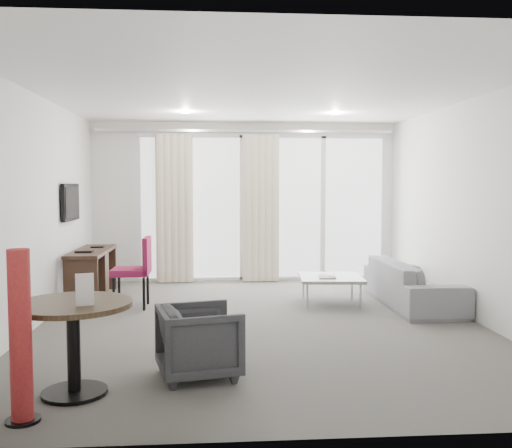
{
  "coord_description": "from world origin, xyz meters",
  "views": [
    {
      "loc": [
        -0.53,
        -6.42,
        1.59
      ],
      "look_at": [
        0.0,
        0.6,
        1.1
      ],
      "focal_mm": 40.0,
      "sensor_mm": 36.0,
      "label": 1
    }
  ],
  "objects": [
    {
      "name": "floor",
      "position": [
        0.0,
        0.0,
        0.0
      ],
      "size": [
        5.0,
        6.0,
        0.0
      ],
      "primitive_type": "cube",
      "color": "#56544E",
      "rests_on": "ground"
    },
    {
      "name": "ceiling",
      "position": [
        0.0,
        0.0,
        2.6
      ],
      "size": [
        5.0,
        6.0,
        0.0
      ],
      "primitive_type": "cube",
      "color": "white",
      "rests_on": "ground"
    },
    {
      "name": "wall_left",
      "position": [
        -2.5,
        0.0,
        1.3
      ],
      "size": [
        0.0,
        6.0,
        2.6
      ],
      "primitive_type": "cube",
      "color": "silver",
      "rests_on": "ground"
    },
    {
      "name": "wall_right",
      "position": [
        2.5,
        0.0,
        1.3
      ],
      "size": [
        0.0,
        6.0,
        2.6
      ],
      "primitive_type": "cube",
      "color": "silver",
      "rests_on": "ground"
    },
    {
      "name": "wall_front",
      "position": [
        0.0,
        -3.0,
        1.3
      ],
      "size": [
        5.0,
        0.0,
        2.6
      ],
      "primitive_type": "cube",
      "color": "silver",
      "rests_on": "ground"
    },
    {
      "name": "window_panel",
      "position": [
        0.3,
        2.98,
        1.2
      ],
      "size": [
        4.0,
        0.02,
        2.38
      ],
      "primitive_type": null,
      "color": "white",
      "rests_on": "ground"
    },
    {
      "name": "window_frame",
      "position": [
        0.3,
        2.97,
        1.2
      ],
      "size": [
        4.1,
        0.06,
        2.44
      ],
      "primitive_type": null,
      "color": "white",
      "rests_on": "ground"
    },
    {
      "name": "curtain_left",
      "position": [
        -1.15,
        2.82,
        1.2
      ],
      "size": [
        0.6,
        0.2,
        2.38
      ],
      "primitive_type": null,
      "color": "beige",
      "rests_on": "ground"
    },
    {
      "name": "curtain_right",
      "position": [
        0.25,
        2.82,
        1.2
      ],
      "size": [
        0.6,
        0.2,
        2.38
      ],
      "primitive_type": null,
      "color": "beige",
      "rests_on": "ground"
    },
    {
      "name": "curtain_track",
      "position": [
        0.0,
        2.82,
        2.45
      ],
      "size": [
        4.8,
        0.04,
        0.04
      ],
      "primitive_type": null,
      "color": "#B2B2B7",
      "rests_on": "ceiling"
    },
    {
      "name": "downlight_a",
      "position": [
        -0.9,
        1.6,
        2.59
      ],
      "size": [
        0.12,
        0.12,
        0.02
      ],
      "primitive_type": "cylinder",
      "color": "#FFE0B2",
      "rests_on": "ceiling"
    },
    {
      "name": "downlight_b",
      "position": [
        1.2,
        1.6,
        2.59
      ],
      "size": [
        0.12,
        0.12,
        0.02
      ],
      "primitive_type": "cylinder",
      "color": "#FFE0B2",
      "rests_on": "ceiling"
    },
    {
      "name": "desk",
      "position": [
        -2.22,
        1.6,
        0.34
      ],
      "size": [
        0.45,
        1.45,
        0.68
      ],
      "primitive_type": null,
      "color": "#311E14",
      "rests_on": "floor"
    },
    {
      "name": "tv",
      "position": [
        -2.46,
        1.45,
        1.35
      ],
      "size": [
        0.05,
        0.8,
        0.5
      ],
      "primitive_type": null,
      "color": "black",
      "rests_on": "wall_left"
    },
    {
      "name": "desk_chair",
      "position": [
        -1.59,
        0.97,
        0.46
      ],
      "size": [
        0.51,
        0.48,
        0.92
      ],
      "primitive_type": null,
      "rotation": [
        0.0,
        0.0,
        -0.02
      ],
      "color": "maroon",
      "rests_on": "floor"
    },
    {
      "name": "round_table",
      "position": [
        -1.59,
        -2.1,
        0.35
      ],
      "size": [
        1.02,
        1.02,
        0.71
      ],
      "primitive_type": null,
      "rotation": [
        0.0,
        0.0,
        0.16
      ],
      "color": "#352516",
      "rests_on": "floor"
    },
    {
      "name": "menu_card",
      "position": [
        -1.47,
        -2.24,
        0.72
      ],
      "size": [
        0.13,
        0.06,
        0.24
      ],
      "primitive_type": null,
      "rotation": [
        0.0,
        0.0,
        0.29
      ],
      "color": "white",
      "rests_on": "round_table"
    },
    {
      "name": "red_lamp",
      "position": [
        -1.81,
        -2.59,
        0.58
      ],
      "size": [
        0.27,
        0.27,
        1.17
      ],
      "primitive_type": "cylinder",
      "rotation": [
        0.0,
        0.0,
        0.17
      ],
      "color": "maroon",
      "rests_on": "floor"
    },
    {
      "name": "tub_armchair",
      "position": [
        -0.65,
        -1.77,
        0.3
      ],
      "size": [
        0.77,
        0.76,
        0.59
      ],
      "primitive_type": "imported",
      "rotation": [
        0.0,
        0.0,
        1.79
      ],
      "color": "#303033",
      "rests_on": "floor"
    },
    {
      "name": "coffee_table",
      "position": [
        1.03,
        0.99,
        0.18
      ],
      "size": [
        0.89,
        0.89,
        0.37
      ],
      "primitive_type": null,
      "rotation": [
        0.0,
        0.0,
        -0.08
      ],
      "color": "gray",
      "rests_on": "floor"
    },
    {
      "name": "remote",
      "position": [
        1.01,
        0.85,
        0.36
      ],
      "size": [
        0.09,
        0.18,
        0.02
      ],
      "primitive_type": null,
      "rotation": [
        0.0,
        0.0,
        0.21
      ],
      "color": "black",
      "rests_on": "coffee_table"
    },
    {
      "name": "magazine",
      "position": [
        0.96,
        0.9,
        0.36
      ],
      "size": [
        0.23,
        0.28,
        0.01
      ],
      "primitive_type": null,
      "rotation": [
        0.0,
        0.0,
        -0.15
      ],
      "color": "gray",
      "rests_on": "coffee_table"
    },
    {
      "name": "sofa",
      "position": [
        2.09,
        0.84,
        0.29
      ],
      "size": [
        0.78,
        1.99,
        0.58
      ],
      "primitive_type": "imported",
      "rotation": [
        0.0,
        0.0,
        1.57
      ],
      "color": "gray",
      "rests_on": "floor"
    },
    {
      "name": "terrace_slab",
      "position": [
        0.3,
        4.5,
        -0.06
      ],
      "size": [
        5.6,
        3.0,
        0.12
      ],
      "primitive_type": "cube",
      "color": "#4D4D50",
      "rests_on": "ground"
    },
    {
      "name": "rattan_chair_a",
      "position": [
        1.08,
        3.77,
        0.44
      ],
      "size": [
        0.75,
        0.75,
        0.89
      ],
      "primitive_type": null,
      "rotation": [
        0.0,
        0.0,
        -0.28
      ],
      "color": "brown",
      "rests_on": "terrace_slab"
    },
    {
      "name": "rattan_chair_b",
      "position": [
        1.79,
        4.34,
        0.37
      ],
      "size": [
        0.55,
        0.55,
        0.74
      ],
      "primitive_type": null,
      "rotation": [
        0.0,
        0.0,
        0.11
      ],
      "color": "brown",
      "rests_on": "terrace_slab"
    },
    {
      "name": "rattan_table",
      "position": [
        1.85,
        3.54,
        0.27
      ],
      "size": [
        0.59,
        0.59,
        0.54
      ],
      "primitive_type": null,
      "rotation": [
        0.0,
        0.0,
        -0.1
      ],
      "color": "brown",
      "rests_on": "terrace_slab"
    },
    {
      "name": "balustrade",
      "position": [
        0.3,
        5.95,
        0.5
      ],
      "size": [
        5.5,
        0.06,
        1.05
      ],
      "primitive_type": null,
      "color": "#B2B2B7",
      "rests_on": "terrace_slab"
    }
  ]
}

